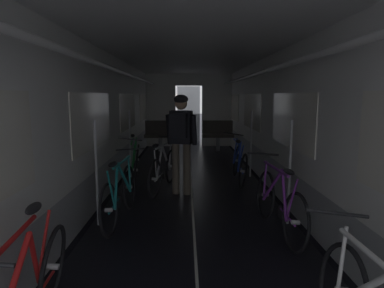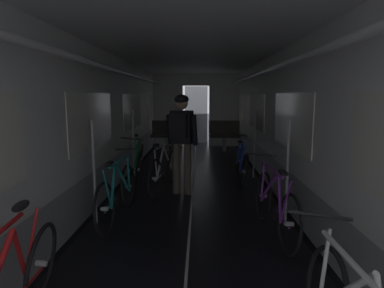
% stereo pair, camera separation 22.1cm
% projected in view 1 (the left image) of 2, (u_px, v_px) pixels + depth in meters
% --- Properties ---
extents(train_car_shell, '(3.14, 12.34, 2.57)m').
position_uv_depth(train_car_shell, '(192.00, 96.00, 5.63)').
color(train_car_shell, black).
rests_on(train_car_shell, ground).
extents(bench_seat_far_left, '(0.98, 0.51, 0.95)m').
position_uv_depth(bench_seat_far_left, '(160.00, 133.00, 10.20)').
color(bench_seat_far_left, gray).
rests_on(bench_seat_far_left, ground).
extents(bench_seat_far_right, '(0.98, 0.51, 0.95)m').
position_uv_depth(bench_seat_far_right, '(218.00, 133.00, 10.23)').
color(bench_seat_far_right, gray).
rests_on(bench_seat_far_right, ground).
extents(bicycle_blue, '(0.44, 1.69, 0.96)m').
position_uv_depth(bicycle_blue, '(239.00, 163.00, 6.52)').
color(bicycle_blue, black).
rests_on(bicycle_blue, ground).
extents(bicycle_purple, '(0.44, 1.69, 0.95)m').
position_uv_depth(bicycle_purple, '(279.00, 203.00, 4.07)').
color(bicycle_purple, black).
rests_on(bicycle_purple, ground).
extents(bicycle_green, '(0.44, 1.69, 0.96)m').
position_uv_depth(bicycle_green, '(136.00, 162.00, 6.64)').
color(bicycle_green, black).
rests_on(bicycle_green, ground).
extents(bicycle_teal, '(0.44, 1.69, 0.95)m').
position_uv_depth(bicycle_teal, '(120.00, 194.00, 4.45)').
color(bicycle_teal, black).
rests_on(bicycle_teal, ground).
extents(person_cyclist_aisle, '(0.56, 0.46, 1.73)m').
position_uv_depth(person_cyclist_aisle, '(181.00, 134.00, 5.57)').
color(person_cyclist_aisle, brown).
rests_on(person_cyclist_aisle, ground).
extents(bicycle_silver_in_aisle, '(0.53, 1.66, 0.94)m').
position_uv_depth(bicycle_silver_in_aisle, '(163.00, 169.00, 5.93)').
color(bicycle_silver_in_aisle, black).
rests_on(bicycle_silver_in_aisle, ground).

